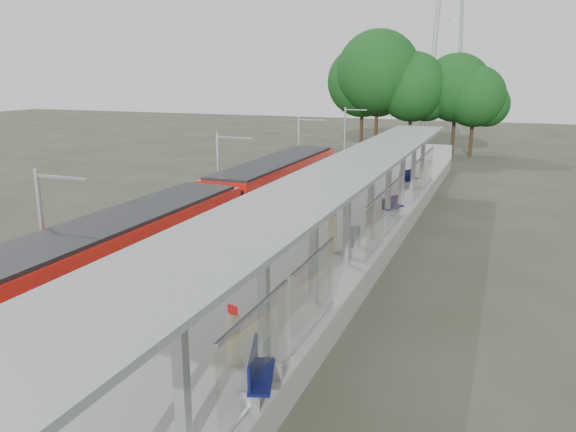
{
  "coord_description": "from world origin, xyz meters",
  "views": [
    {
      "loc": [
        7.54,
        -6.41,
        8.33
      ],
      "look_at": [
        -1.11,
        15.66,
        2.3
      ],
      "focal_mm": 35.0,
      "sensor_mm": 36.0,
      "label": 1
    }
  ],
  "objects_px": {
    "train": "(217,215)",
    "bench_mid": "(392,206)",
    "litter_bin": "(355,236)",
    "bench_near": "(258,371)",
    "info_pillar_far": "(332,232)",
    "bench_far": "(408,178)",
    "info_pillar_near": "(233,338)"
  },
  "relations": [
    {
      "from": "bench_far",
      "to": "litter_bin",
      "type": "height_order",
      "value": "bench_far"
    },
    {
      "from": "bench_mid",
      "to": "litter_bin",
      "type": "height_order",
      "value": "bench_mid"
    },
    {
      "from": "info_pillar_far",
      "to": "litter_bin",
      "type": "distance_m",
      "value": 1.31
    },
    {
      "from": "bench_near",
      "to": "bench_far",
      "type": "relative_size",
      "value": 1.02
    },
    {
      "from": "bench_mid",
      "to": "info_pillar_near",
      "type": "xyz_separation_m",
      "value": [
        -0.76,
        -17.05,
        0.15
      ]
    },
    {
      "from": "bench_mid",
      "to": "bench_near",
      "type": "bearing_deg",
      "value": -67.79
    },
    {
      "from": "litter_bin",
      "to": "bench_far",
      "type": "bearing_deg",
      "value": 90.46
    },
    {
      "from": "info_pillar_near",
      "to": "bench_near",
      "type": "bearing_deg",
      "value": -26.21
    },
    {
      "from": "bench_far",
      "to": "info_pillar_near",
      "type": "xyz_separation_m",
      "value": [
        -0.23,
        -25.18,
        0.1
      ]
    },
    {
      "from": "bench_mid",
      "to": "info_pillar_near",
      "type": "relative_size",
      "value": 0.97
    },
    {
      "from": "bench_near",
      "to": "litter_bin",
      "type": "bearing_deg",
      "value": 75.32
    },
    {
      "from": "info_pillar_far",
      "to": "litter_bin",
      "type": "height_order",
      "value": "info_pillar_far"
    },
    {
      "from": "bench_far",
      "to": "info_pillar_far",
      "type": "relative_size",
      "value": 0.91
    },
    {
      "from": "bench_near",
      "to": "bench_mid",
      "type": "height_order",
      "value": "bench_near"
    },
    {
      "from": "info_pillar_near",
      "to": "info_pillar_far",
      "type": "relative_size",
      "value": 0.84
    },
    {
      "from": "train",
      "to": "bench_mid",
      "type": "xyz_separation_m",
      "value": [
        6.62,
        7.01,
        -0.51
      ]
    },
    {
      "from": "bench_far",
      "to": "train",
      "type": "bearing_deg",
      "value": -91.15
    },
    {
      "from": "train",
      "to": "litter_bin",
      "type": "height_order",
      "value": "train"
    },
    {
      "from": "train",
      "to": "bench_near",
      "type": "height_order",
      "value": "train"
    },
    {
      "from": "train",
      "to": "litter_bin",
      "type": "distance_m",
      "value": 6.32
    },
    {
      "from": "train",
      "to": "bench_mid",
      "type": "bearing_deg",
      "value": 46.62
    },
    {
      "from": "train",
      "to": "info_pillar_far",
      "type": "xyz_separation_m",
      "value": [
        5.46,
        -0.02,
        -0.23
      ]
    },
    {
      "from": "train",
      "to": "bench_mid",
      "type": "relative_size",
      "value": 17.75
    },
    {
      "from": "train",
      "to": "litter_bin",
      "type": "xyz_separation_m",
      "value": [
        6.21,
        0.98,
        -0.6
      ]
    },
    {
      "from": "bench_mid",
      "to": "info_pillar_far",
      "type": "bearing_deg",
      "value": -78.65
    },
    {
      "from": "bench_near",
      "to": "info_pillar_far",
      "type": "bearing_deg",
      "value": 79.46
    },
    {
      "from": "info_pillar_far",
      "to": "bench_far",
      "type": "bearing_deg",
      "value": 111.3
    },
    {
      "from": "info_pillar_far",
      "to": "bench_mid",
      "type": "bearing_deg",
      "value": 104.33
    },
    {
      "from": "train",
      "to": "litter_bin",
      "type": "relative_size",
      "value": 30.22
    },
    {
      "from": "info_pillar_near",
      "to": "info_pillar_far",
      "type": "distance_m",
      "value": 10.02
    },
    {
      "from": "train",
      "to": "bench_mid",
      "type": "distance_m",
      "value": 9.66
    },
    {
      "from": "train",
      "to": "bench_near",
      "type": "distance_m",
      "value": 13.29
    }
  ]
}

